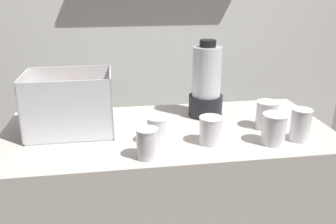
{
  "coord_description": "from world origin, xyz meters",
  "views": [
    {
      "loc": [
        -0.21,
        -1.39,
        1.5
      ],
      "look_at": [
        0.0,
        0.0,
        0.98
      ],
      "focal_mm": 37.93,
      "sensor_mm": 36.0,
      "label": 1
    }
  ],
  "objects_px": {
    "juice_cup_pomegranate_far_left": "(147,145)",
    "juice_cup_mango_rightmost": "(300,127)",
    "blender_pitcher": "(206,84)",
    "juice_cup_orange_left": "(157,132)",
    "juice_cup_beet_far_right": "(266,117)",
    "juice_cup_beet_middle": "(210,132)",
    "carrot_display_bin": "(72,114)",
    "juice_cup_orange_right": "(274,131)"
  },
  "relations": [
    {
      "from": "juice_cup_orange_left",
      "to": "juice_cup_beet_far_right",
      "type": "xyz_separation_m",
      "value": [
        0.48,
        0.08,
        0.0
      ]
    },
    {
      "from": "blender_pitcher",
      "to": "juice_cup_pomegranate_far_left",
      "type": "distance_m",
      "value": 0.51
    },
    {
      "from": "carrot_display_bin",
      "to": "blender_pitcher",
      "type": "xyz_separation_m",
      "value": [
        0.6,
        0.1,
        0.07
      ]
    },
    {
      "from": "juice_cup_beet_far_right",
      "to": "juice_cup_orange_left",
      "type": "bearing_deg",
      "value": -170.53
    },
    {
      "from": "carrot_display_bin",
      "to": "juice_cup_orange_left",
      "type": "bearing_deg",
      "value": -26.59
    },
    {
      "from": "blender_pitcher",
      "to": "juice_cup_orange_left",
      "type": "bearing_deg",
      "value": -134.12
    },
    {
      "from": "blender_pitcher",
      "to": "juice_cup_beet_far_right",
      "type": "xyz_separation_m",
      "value": [
        0.22,
        -0.19,
        -0.1
      ]
    },
    {
      "from": "juice_cup_mango_rightmost",
      "to": "juice_cup_orange_right",
      "type": "bearing_deg",
      "value": -173.12
    },
    {
      "from": "carrot_display_bin",
      "to": "juice_cup_orange_left",
      "type": "relative_size",
      "value": 3.25
    },
    {
      "from": "juice_cup_pomegranate_far_left",
      "to": "carrot_display_bin",
      "type": "bearing_deg",
      "value": 134.93
    },
    {
      "from": "juice_cup_orange_left",
      "to": "juice_cup_orange_right",
      "type": "xyz_separation_m",
      "value": [
        0.45,
        -0.07,
        0.0
      ]
    },
    {
      "from": "juice_cup_beet_far_right",
      "to": "juice_cup_mango_rightmost",
      "type": "distance_m",
      "value": 0.16
    },
    {
      "from": "juice_cup_orange_left",
      "to": "juice_cup_beet_far_right",
      "type": "distance_m",
      "value": 0.49
    },
    {
      "from": "blender_pitcher",
      "to": "juice_cup_orange_right",
      "type": "xyz_separation_m",
      "value": [
        0.18,
        -0.34,
        -0.1
      ]
    },
    {
      "from": "carrot_display_bin",
      "to": "juice_cup_mango_rightmost",
      "type": "height_order",
      "value": "carrot_display_bin"
    },
    {
      "from": "carrot_display_bin",
      "to": "juice_cup_beet_middle",
      "type": "xyz_separation_m",
      "value": [
        0.54,
        -0.2,
        -0.03
      ]
    },
    {
      "from": "juice_cup_beet_middle",
      "to": "juice_cup_beet_far_right",
      "type": "height_order",
      "value": "juice_cup_beet_far_right"
    },
    {
      "from": "juice_cup_pomegranate_far_left",
      "to": "juice_cup_mango_rightmost",
      "type": "height_order",
      "value": "juice_cup_mango_rightmost"
    },
    {
      "from": "juice_cup_orange_right",
      "to": "juice_cup_beet_far_right",
      "type": "bearing_deg",
      "value": 76.73
    },
    {
      "from": "juice_cup_pomegranate_far_left",
      "to": "juice_cup_beet_middle",
      "type": "height_order",
      "value": "juice_cup_pomegranate_far_left"
    },
    {
      "from": "carrot_display_bin",
      "to": "juice_cup_orange_left",
      "type": "xyz_separation_m",
      "value": [
        0.34,
        -0.17,
        -0.03
      ]
    },
    {
      "from": "juice_cup_pomegranate_far_left",
      "to": "blender_pitcher",
      "type": "bearing_deg",
      "value": 51.21
    },
    {
      "from": "blender_pitcher",
      "to": "juice_cup_mango_rightmost",
      "type": "distance_m",
      "value": 0.45
    },
    {
      "from": "juice_cup_beet_middle",
      "to": "juice_cup_beet_far_right",
      "type": "xyz_separation_m",
      "value": [
        0.28,
        0.11,
        0.0
      ]
    },
    {
      "from": "juice_cup_orange_right",
      "to": "carrot_display_bin",
      "type": "bearing_deg",
      "value": 162.93
    },
    {
      "from": "blender_pitcher",
      "to": "juice_cup_orange_right",
      "type": "relative_size",
      "value": 2.93
    },
    {
      "from": "juice_cup_mango_rightmost",
      "to": "juice_cup_beet_far_right",
      "type": "bearing_deg",
      "value": 120.3
    },
    {
      "from": "juice_cup_pomegranate_far_left",
      "to": "juice_cup_beet_middle",
      "type": "bearing_deg",
      "value": 18.73
    },
    {
      "from": "juice_cup_orange_left",
      "to": "juice_cup_mango_rightmost",
      "type": "relative_size",
      "value": 0.82
    },
    {
      "from": "carrot_display_bin",
      "to": "juice_cup_pomegranate_far_left",
      "type": "bearing_deg",
      "value": -45.07
    },
    {
      "from": "blender_pitcher",
      "to": "juice_cup_orange_left",
      "type": "xyz_separation_m",
      "value": [
        -0.26,
        -0.27,
        -0.1
      ]
    },
    {
      "from": "juice_cup_beet_far_right",
      "to": "juice_cup_mango_rightmost",
      "type": "xyz_separation_m",
      "value": [
        0.08,
        -0.14,
        0.0
      ]
    },
    {
      "from": "blender_pitcher",
      "to": "juice_cup_beet_middle",
      "type": "distance_m",
      "value": 0.32
    },
    {
      "from": "juice_cup_beet_middle",
      "to": "blender_pitcher",
      "type": "bearing_deg",
      "value": 79.26
    },
    {
      "from": "carrot_display_bin",
      "to": "juice_cup_orange_left",
      "type": "height_order",
      "value": "carrot_display_bin"
    },
    {
      "from": "juice_cup_orange_right",
      "to": "juice_cup_beet_far_right",
      "type": "relative_size",
      "value": 1.01
    },
    {
      "from": "juice_cup_pomegranate_far_left",
      "to": "juice_cup_mango_rightmost",
      "type": "xyz_separation_m",
      "value": [
        0.61,
        0.06,
        0.01
      ]
    },
    {
      "from": "blender_pitcher",
      "to": "juice_cup_beet_middle",
      "type": "xyz_separation_m",
      "value": [
        -0.06,
        -0.3,
        -0.1
      ]
    },
    {
      "from": "juice_cup_pomegranate_far_left",
      "to": "juice_cup_beet_far_right",
      "type": "xyz_separation_m",
      "value": [
        0.53,
        0.2,
        0.0
      ]
    },
    {
      "from": "juice_cup_orange_left",
      "to": "juice_cup_mango_rightmost",
      "type": "distance_m",
      "value": 0.57
    },
    {
      "from": "juice_cup_mango_rightmost",
      "to": "juice_cup_pomegranate_far_left",
      "type": "bearing_deg",
      "value": -174.27
    },
    {
      "from": "carrot_display_bin",
      "to": "blender_pitcher",
      "type": "height_order",
      "value": "blender_pitcher"
    }
  ]
}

